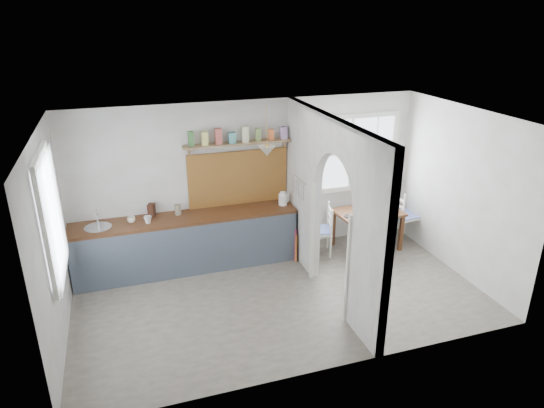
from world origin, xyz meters
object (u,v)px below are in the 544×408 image
object	(u,v)px
chair_right	(405,215)
kettle	(283,198)
dining_table	(367,230)
chair_left	(319,230)
vase	(367,202)

from	to	relation	value
chair_right	kettle	world-z (taller)	kettle
dining_table	chair_right	size ratio (longest dim) A/B	1.12
kettle	dining_table	bearing A→B (deg)	-30.33
dining_table	chair_left	bearing A→B (deg)	172.13
chair_left	vase	size ratio (longest dim) A/B	4.20
kettle	vase	world-z (taller)	kettle
chair_left	dining_table	bearing A→B (deg)	102.08
dining_table	vase	distance (m)	0.49
kettle	vase	size ratio (longest dim) A/B	1.08
dining_table	chair_left	distance (m)	0.89
dining_table	chair_left	size ratio (longest dim) A/B	1.25
dining_table	chair_right	world-z (taller)	chair_right
dining_table	chair_left	world-z (taller)	chair_left
dining_table	kettle	distance (m)	1.63
chair_right	vase	bearing A→B (deg)	77.06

